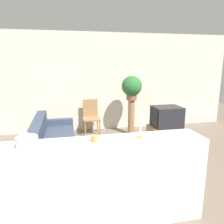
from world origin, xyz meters
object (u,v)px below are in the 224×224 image
at_px(wooden_chair, 91,115).
at_px(decorative_bowl, 27,142).
at_px(potted_plant, 132,87).
at_px(television, 167,117).
at_px(couch, 53,145).

distance_m(wooden_chair, decorative_bowl, 3.64).
height_order(potted_plant, decorative_bowl, potted_plant).
height_order(television, wooden_chair, television).
bearing_deg(television, decorative_bowl, -141.40).
xyz_separation_m(potted_plant, decorative_bowl, (-2.11, -3.11, -0.19)).
bearing_deg(potted_plant, decorative_bowl, -124.16).
height_order(wooden_chair, potted_plant, potted_plant).
distance_m(television, wooden_chair, 2.06).
bearing_deg(decorative_bowl, wooden_chair, 72.65).
bearing_deg(wooden_chair, potted_plant, -17.13).
bearing_deg(wooden_chair, couch, -123.09).
relative_size(television, wooden_chair, 0.68).
xyz_separation_m(couch, television, (2.50, 0.12, 0.43)).
bearing_deg(wooden_chair, decorative_bowl, -107.35).
height_order(couch, television, television).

